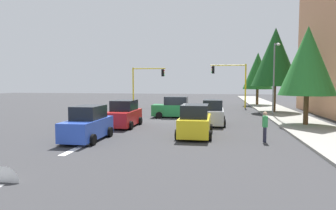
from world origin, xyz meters
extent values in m
plane|color=#353538|center=(0.00, 0.00, 0.00)|extent=(120.00, 120.00, 0.00)
cube|color=gray|center=(-5.00, 10.50, 0.07)|extent=(80.00, 4.00, 0.15)
cube|color=silver|center=(12.30, -3.00, 0.01)|extent=(2.20, 0.36, 0.01)
cone|color=silver|center=(11.00, -3.00, 0.01)|extent=(0.01, 1.10, 1.10)
cone|color=silver|center=(17.00, -3.00, 0.01)|extent=(0.01, 1.10, 1.10)
cylinder|color=yellow|center=(-14.00, -7.50, 2.66)|extent=(0.18, 0.18, 5.32)
cylinder|color=yellow|center=(-14.00, -5.25, 5.17)|extent=(0.12, 4.50, 0.12)
cube|color=black|center=(-14.00, -3.36, 4.59)|extent=(0.36, 0.32, 0.96)
sphere|color=red|center=(-14.00, -3.18, 4.89)|extent=(0.18, 0.18, 0.18)
sphere|color=yellow|center=(-14.00, -3.18, 4.59)|extent=(0.18, 0.18, 0.18)
sphere|color=green|center=(-14.00, -3.18, 4.29)|extent=(0.18, 0.18, 0.18)
cylinder|color=yellow|center=(-14.00, 7.50, 2.83)|extent=(0.18, 0.18, 5.67)
cylinder|color=yellow|center=(-14.00, 5.25, 5.52)|extent=(0.12, 4.50, 0.12)
cube|color=black|center=(-14.00, 3.36, 4.94)|extent=(0.36, 0.32, 0.96)
sphere|color=red|center=(-14.00, 3.18, 5.24)|extent=(0.18, 0.18, 0.18)
sphere|color=yellow|center=(-14.00, 3.18, 4.94)|extent=(0.18, 0.18, 0.18)
sphere|color=green|center=(-14.00, 3.18, 4.64)|extent=(0.18, 0.18, 0.18)
cylinder|color=slate|center=(-4.00, 9.20, 3.50)|extent=(0.14, 0.14, 7.00)
cylinder|color=slate|center=(-3.10, 9.20, 6.80)|extent=(1.80, 0.10, 0.10)
ellipsoid|color=silver|center=(-2.20, 9.20, 6.65)|extent=(0.56, 0.28, 0.20)
cylinder|color=brown|center=(2.00, 10.50, 1.28)|extent=(0.36, 0.36, 2.55)
cone|color=#28752D|center=(2.00, 10.50, 4.91)|extent=(4.09, 4.09, 5.11)
cylinder|color=brown|center=(-18.00, 9.50, 1.28)|extent=(0.36, 0.36, 2.57)
cone|color=#1E6023|center=(-18.00, 9.50, 4.93)|extent=(4.11, 4.11, 5.13)
cylinder|color=brown|center=(-8.00, 10.00, 1.56)|extent=(0.36, 0.36, 3.11)
cone|color=#19511E|center=(-8.00, 10.00, 6.02)|extent=(4.98, 4.98, 6.22)
cube|color=#1E7238|center=(-2.00, -0.08, 0.69)|extent=(1.68, 4.04, 1.05)
cube|color=black|center=(-2.00, 0.12, 1.60)|extent=(1.47, 2.10, 0.76)
cylinder|color=black|center=(-1.10, -1.34, 0.30)|extent=(0.20, 0.60, 0.60)
cylinder|color=black|center=(-2.90, -1.34, 0.30)|extent=(0.20, 0.60, 0.60)
cylinder|color=black|center=(-1.10, 1.17, 0.30)|extent=(0.20, 0.60, 0.60)
cylinder|color=black|center=(-2.90, 1.17, 0.30)|extent=(0.20, 0.60, 0.60)
cube|color=#B2B5BA|center=(2.25, 3.60, 0.69)|extent=(3.94, 1.62, 1.05)
cube|color=black|center=(2.44, 3.60, 1.60)|extent=(2.05, 1.43, 0.76)
cylinder|color=black|center=(1.02, 2.72, 0.30)|extent=(0.60, 0.20, 0.60)
cylinder|color=black|center=(1.02, 4.47, 0.30)|extent=(0.60, 0.20, 0.60)
cylinder|color=black|center=(3.47, 2.72, 0.30)|extent=(0.60, 0.20, 0.60)
cylinder|color=black|center=(3.47, 4.47, 0.30)|extent=(0.60, 0.20, 0.60)
cube|color=red|center=(4.34, -2.98, 0.69)|extent=(4.11, 1.79, 1.05)
cube|color=black|center=(4.13, -2.98, 1.60)|extent=(2.14, 1.57, 0.76)
cylinder|color=black|center=(5.61, -2.02, 0.30)|extent=(0.60, 0.20, 0.60)
cylinder|color=black|center=(5.61, -3.93, 0.30)|extent=(0.60, 0.20, 0.60)
cylinder|color=black|center=(3.06, -2.02, 0.30)|extent=(0.60, 0.20, 0.60)
cylinder|color=black|center=(3.06, -3.93, 0.30)|extent=(0.60, 0.20, 0.60)
cube|color=blue|center=(9.74, -3.38, 0.69)|extent=(4.08, 1.63, 1.05)
cube|color=black|center=(9.54, -3.38, 1.60)|extent=(2.12, 1.44, 0.76)
cylinder|color=black|center=(11.00, -2.50, 0.30)|extent=(0.60, 0.20, 0.60)
cylinder|color=black|center=(11.00, -4.25, 0.30)|extent=(0.60, 0.20, 0.60)
cylinder|color=black|center=(8.48, -2.50, 0.30)|extent=(0.60, 0.20, 0.60)
cylinder|color=black|center=(8.48, -4.25, 0.30)|extent=(0.60, 0.20, 0.60)
cube|color=yellow|center=(7.47, 2.60, 0.69)|extent=(4.14, 1.78, 1.05)
cube|color=black|center=(7.67, 2.60, 1.60)|extent=(2.15, 1.56, 0.76)
cylinder|color=black|center=(6.18, 1.65, 0.30)|extent=(0.60, 0.20, 0.60)
cylinder|color=black|center=(6.18, 3.55, 0.30)|extent=(0.60, 0.20, 0.60)
cylinder|color=black|center=(8.75, 1.65, 0.30)|extent=(0.60, 0.20, 0.60)
cylinder|color=black|center=(8.75, 3.55, 0.30)|extent=(0.60, 0.20, 0.60)
cylinder|color=#262638|center=(8.71, 6.55, 0.42)|extent=(0.16, 0.16, 0.85)
cylinder|color=#262638|center=(8.51, 6.55, 0.42)|extent=(0.16, 0.16, 0.85)
cube|color=green|center=(8.61, 6.55, 1.15)|extent=(0.40, 0.24, 0.60)
sphere|color=tan|center=(8.61, 6.55, 1.59)|extent=(0.22, 0.22, 0.22)
camera|label=1|loc=(25.63, 3.93, 3.32)|focal=31.88mm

